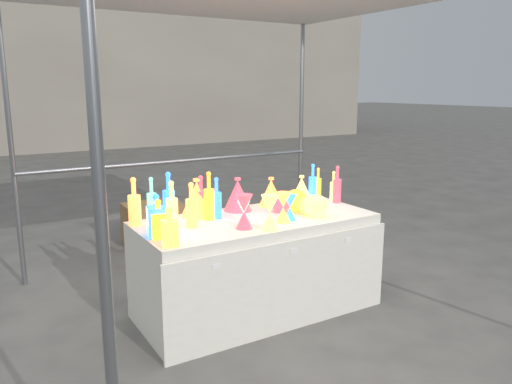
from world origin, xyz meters
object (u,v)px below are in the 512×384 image
bottle_0 (134,201)px  lampshade_0 (197,197)px  decanter_0 (170,227)px  globe_0 (309,206)px  cardboard_box_closed (154,223)px  display_table (257,265)px

bottle_0 → lampshade_0: bottle_0 is taller
decanter_0 → globe_0: decanter_0 is taller
globe_0 → cardboard_box_closed: bearing=102.7°
decanter_0 → globe_0: (1.21, 0.19, -0.06)m
display_table → bottle_0: bottle_0 is taller
cardboard_box_closed → lampshade_0: bearing=-97.1°
globe_0 → display_table: bearing=164.0°
lampshade_0 → decanter_0: bearing=-105.5°
display_table → cardboard_box_closed: 2.09m
display_table → lampshade_0: bearing=141.0°
display_table → cardboard_box_closed: display_table is taller
bottle_0 → decanter_0: bearing=-86.2°
display_table → globe_0: globe_0 is taller
bottle_0 → globe_0: size_ratio=2.11×
bottle_0 → globe_0: 1.32m
decanter_0 → lampshade_0: bearing=66.8°
cardboard_box_closed → bottle_0: 2.09m
display_table → bottle_0: 1.05m
cardboard_box_closed → lampshade_0: 1.94m
decanter_0 → globe_0: 1.23m
bottle_0 → decanter_0: (0.04, -0.58, -0.05)m
bottle_0 → cardboard_box_closed: bearing=67.4°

